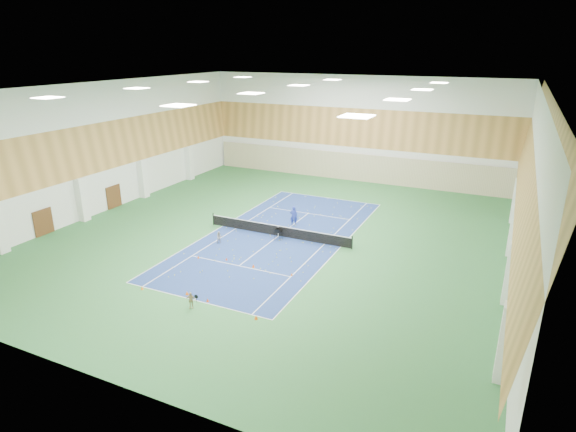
{
  "coord_description": "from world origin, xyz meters",
  "views": [
    {
      "loc": [
        16.59,
        -33.38,
        14.88
      ],
      "look_at": [
        1.0,
        -0.22,
        2.0
      ],
      "focal_mm": 30.0,
      "sensor_mm": 36.0,
      "label": 1
    }
  ],
  "objects_px": {
    "coach": "(294,216)",
    "child_apron": "(191,300)",
    "tennis_net": "(278,230)",
    "ball_cart": "(278,234)",
    "child_court": "(219,237)"
  },
  "relations": [
    {
      "from": "ball_cart",
      "to": "child_court",
      "type": "bearing_deg",
      "value": -147.21
    },
    {
      "from": "ball_cart",
      "to": "child_apron",
      "type": "bearing_deg",
      "value": -91.91
    },
    {
      "from": "coach",
      "to": "child_court",
      "type": "distance_m",
      "value": 7.28
    },
    {
      "from": "child_court",
      "to": "child_apron",
      "type": "relative_size",
      "value": 0.94
    },
    {
      "from": "child_apron",
      "to": "ball_cart",
      "type": "xyz_separation_m",
      "value": [
        -0.09,
        12.09,
        -0.06
      ]
    },
    {
      "from": "tennis_net",
      "to": "child_court",
      "type": "distance_m",
      "value": 4.93
    },
    {
      "from": "tennis_net",
      "to": "ball_cart",
      "type": "height_order",
      "value": "tennis_net"
    },
    {
      "from": "coach",
      "to": "child_apron",
      "type": "relative_size",
      "value": 1.7
    },
    {
      "from": "tennis_net",
      "to": "child_court",
      "type": "bearing_deg",
      "value": -136.62
    },
    {
      "from": "coach",
      "to": "ball_cart",
      "type": "xyz_separation_m",
      "value": [
        0.24,
        -3.52,
        -0.43
      ]
    },
    {
      "from": "coach",
      "to": "child_apron",
      "type": "xyz_separation_m",
      "value": [
        0.32,
        -15.62,
        -0.37
      ]
    },
    {
      "from": "coach",
      "to": "ball_cart",
      "type": "bearing_deg",
      "value": 69.23
    },
    {
      "from": "child_court",
      "to": "child_apron",
      "type": "bearing_deg",
      "value": -106.14
    },
    {
      "from": "tennis_net",
      "to": "coach",
      "type": "distance_m",
      "value": 2.91
    },
    {
      "from": "child_court",
      "to": "child_apron",
      "type": "distance_m",
      "value": 10.16
    }
  ]
}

